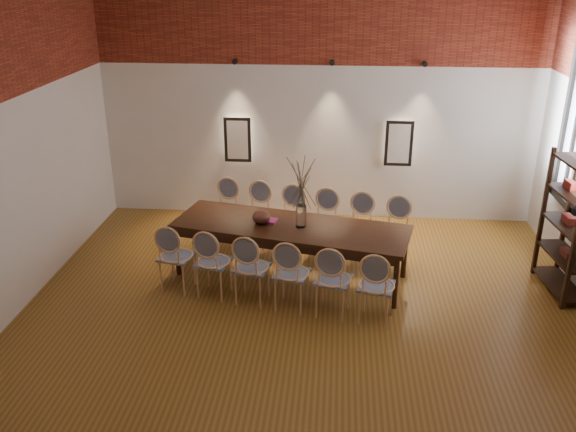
# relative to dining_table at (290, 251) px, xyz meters

# --- Properties ---
(floor) EXTENTS (7.00, 7.00, 0.02)m
(floor) POSITION_rel_dining_table_xyz_m (0.26, -1.28, -0.39)
(floor) COLOR brown
(floor) RESTS_ON ground
(wall_back) EXTENTS (7.00, 0.10, 4.00)m
(wall_back) POSITION_rel_dining_table_xyz_m (0.26, 2.27, 1.62)
(wall_back) COLOR silver
(wall_back) RESTS_ON ground
(wall_front) EXTENTS (7.00, 0.10, 4.00)m
(wall_front) POSITION_rel_dining_table_xyz_m (0.26, -4.83, 1.62)
(wall_front) COLOR silver
(wall_front) RESTS_ON ground
(brick_band_back) EXTENTS (7.00, 0.02, 1.50)m
(brick_band_back) POSITION_rel_dining_table_xyz_m (0.26, 2.20, 2.88)
(brick_band_back) COLOR maroon
(brick_band_back) RESTS_ON ground
(brick_band_front) EXTENTS (7.00, 0.02, 1.50)m
(brick_band_front) POSITION_rel_dining_table_xyz_m (0.26, -4.76, 2.88)
(brick_band_front) COLOR maroon
(brick_band_front) RESTS_ON ground
(niche_left) EXTENTS (0.36, 0.06, 0.66)m
(niche_left) POSITION_rel_dining_table_xyz_m (-1.04, 2.17, 0.93)
(niche_left) COLOR #FFEAC6
(niche_left) RESTS_ON wall_back
(niche_right) EXTENTS (0.36, 0.06, 0.66)m
(niche_right) POSITION_rel_dining_table_xyz_m (1.56, 2.17, 0.93)
(niche_right) COLOR #FFEAC6
(niche_right) RESTS_ON wall_back
(spot_fixture_left) EXTENTS (0.08, 0.10, 0.08)m
(spot_fixture_left) POSITION_rel_dining_table_xyz_m (-1.04, 2.14, 2.17)
(spot_fixture_left) COLOR black
(spot_fixture_left) RESTS_ON wall_back
(spot_fixture_mid) EXTENTS (0.08, 0.10, 0.08)m
(spot_fixture_mid) POSITION_rel_dining_table_xyz_m (0.46, 2.14, 2.17)
(spot_fixture_mid) COLOR black
(spot_fixture_mid) RESTS_ON wall_back
(spot_fixture_right) EXTENTS (0.08, 0.10, 0.08)m
(spot_fixture_right) POSITION_rel_dining_table_xyz_m (1.86, 2.14, 2.17)
(spot_fixture_right) COLOR black
(spot_fixture_right) RESTS_ON wall_back
(dining_table) EXTENTS (3.26, 1.66, 0.75)m
(dining_table) POSITION_rel_dining_table_xyz_m (0.00, 0.00, 0.00)
(dining_table) COLOR #35190B
(dining_table) RESTS_ON floor
(chair_near_a) EXTENTS (0.53, 0.53, 0.94)m
(chair_near_a) POSITION_rel_dining_table_xyz_m (-1.44, -0.48, 0.09)
(chair_near_a) COLOR #E0AE78
(chair_near_a) RESTS_ON floor
(chair_near_b) EXTENTS (0.53, 0.53, 0.94)m
(chair_near_b) POSITION_rel_dining_table_xyz_m (-0.93, -0.59, 0.09)
(chair_near_b) COLOR #E0AE78
(chair_near_b) RESTS_ON floor
(chair_near_c) EXTENTS (0.53, 0.53, 0.94)m
(chair_near_c) POSITION_rel_dining_table_xyz_m (-0.42, -0.71, 0.09)
(chair_near_c) COLOR #E0AE78
(chair_near_c) RESTS_ON floor
(chair_near_d) EXTENTS (0.53, 0.53, 0.94)m
(chair_near_d) POSITION_rel_dining_table_xyz_m (0.08, -0.82, 0.09)
(chair_near_d) COLOR #E0AE78
(chair_near_d) RESTS_ON floor
(chair_near_e) EXTENTS (0.53, 0.53, 0.94)m
(chair_near_e) POSITION_rel_dining_table_xyz_m (0.59, -0.93, 0.09)
(chair_near_e) COLOR #E0AE78
(chair_near_e) RESTS_ON floor
(chair_near_f) EXTENTS (0.53, 0.53, 0.94)m
(chair_near_f) POSITION_rel_dining_table_xyz_m (1.10, -1.05, 0.09)
(chair_near_f) COLOR #E0AE78
(chair_near_f) RESTS_ON floor
(chair_far_a) EXTENTS (0.53, 0.53, 0.94)m
(chair_far_a) POSITION_rel_dining_table_xyz_m (-1.10, 1.05, 0.09)
(chair_far_a) COLOR #E0AE78
(chair_far_a) RESTS_ON floor
(chair_far_b) EXTENTS (0.53, 0.53, 0.94)m
(chair_far_b) POSITION_rel_dining_table_xyz_m (-0.59, 0.93, 0.09)
(chair_far_b) COLOR #E0AE78
(chair_far_b) RESTS_ON floor
(chair_far_c) EXTENTS (0.53, 0.53, 0.94)m
(chair_far_c) POSITION_rel_dining_table_xyz_m (-0.08, 0.82, 0.09)
(chair_far_c) COLOR #E0AE78
(chair_far_c) RESTS_ON floor
(chair_far_d) EXTENTS (0.53, 0.53, 0.94)m
(chair_far_d) POSITION_rel_dining_table_xyz_m (0.42, 0.71, 0.09)
(chair_far_d) COLOR #E0AE78
(chair_far_d) RESTS_ON floor
(chair_far_e) EXTENTS (0.53, 0.53, 0.94)m
(chair_far_e) POSITION_rel_dining_table_xyz_m (0.93, 0.59, 0.09)
(chair_far_e) COLOR #E0AE78
(chair_far_e) RESTS_ON floor
(chair_far_f) EXTENTS (0.53, 0.53, 0.94)m
(chair_far_f) POSITION_rel_dining_table_xyz_m (1.44, 0.48, 0.09)
(chair_far_f) COLOR #E0AE78
(chair_far_f) RESTS_ON floor
(vase) EXTENTS (0.14, 0.14, 0.30)m
(vase) POSITION_rel_dining_table_xyz_m (0.14, -0.03, 0.53)
(vase) COLOR silver
(vase) RESTS_ON dining_table
(dried_branches) EXTENTS (0.50, 0.50, 0.70)m
(dried_branches) POSITION_rel_dining_table_xyz_m (0.14, -0.03, 0.98)
(dried_branches) COLOR brown
(dried_branches) RESTS_ON vase
(bowl) EXTENTS (0.24, 0.24, 0.18)m
(bowl) POSITION_rel_dining_table_xyz_m (-0.39, 0.04, 0.46)
(bowl) COLOR #5A2D21
(bowl) RESTS_ON dining_table
(book) EXTENTS (0.29, 0.23, 0.03)m
(book) POSITION_rel_dining_table_xyz_m (-0.33, 0.11, 0.39)
(book) COLOR #94235F
(book) RESTS_ON dining_table
(shelving_rack) EXTENTS (0.47, 1.03, 1.80)m
(shelving_rack) POSITION_rel_dining_table_xyz_m (3.54, -0.10, 0.53)
(shelving_rack) COLOR black
(shelving_rack) RESTS_ON floor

